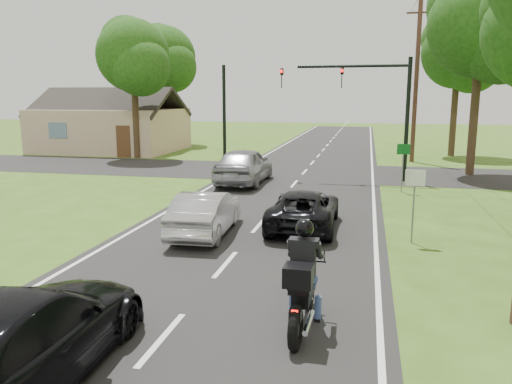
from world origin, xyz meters
TOP-DOWN VIEW (x-y plane):
  - ground at (0.00, 0.00)m, footprint 140.00×140.00m
  - road at (0.00, 10.00)m, footprint 8.00×100.00m
  - cross_road at (0.00, 16.00)m, footprint 60.00×7.00m
  - motorcycle_rider at (2.32, -3.08)m, footprint 0.67×2.38m
  - dark_suv at (1.47, 4.00)m, footprint 2.07×4.41m
  - silver_sedan at (-1.35, 2.56)m, footprint 1.65×4.12m
  - silver_suv at (-2.39, 11.64)m, footprint 2.08×5.12m
  - dark_car_behind at (-1.38, -5.69)m, footprint 2.27×5.07m
  - traffic_signal at (3.34, 14.00)m, footprint 6.38×0.44m
  - signal_pole_far at (-5.20, 18.00)m, footprint 0.20×0.20m
  - utility_pole_far at (6.20, 22.00)m, footprint 1.60×0.28m
  - sign_white at (4.70, 2.98)m, footprint 0.55×0.07m
  - sign_green at (4.90, 10.98)m, footprint 0.55×0.07m
  - tree_row_d at (9.10, 16.76)m, footprint 5.76×5.58m
  - tree_row_e at (9.48, 25.78)m, footprint 5.28×5.12m
  - tree_left_near at (-11.73, 19.78)m, footprint 5.12×4.96m
  - tree_left_far at (-13.70, 29.76)m, footprint 5.76×5.58m
  - house at (-16.00, 24.00)m, footprint 10.20×8.00m

SIDE VIEW (x-z plane):
  - ground at x=0.00m, z-range 0.00..0.00m
  - cross_road at x=0.00m, z-range 0.00..0.01m
  - road at x=0.00m, z-range 0.00..0.01m
  - dark_suv at x=1.47m, z-range 0.01..1.23m
  - silver_sedan at x=-1.35m, z-range 0.01..1.34m
  - dark_car_behind at x=-1.38m, z-range 0.01..1.46m
  - motorcycle_rider at x=2.32m, z-range -0.22..1.83m
  - silver_suv at x=-2.39m, z-range 0.01..1.75m
  - sign_white at x=4.70m, z-range 0.54..2.66m
  - sign_green at x=4.90m, z-range 0.54..2.66m
  - house at x=-16.00m, z-range -0.65..4.19m
  - signal_pole_far at x=-5.20m, z-range 0.00..6.00m
  - traffic_signal at x=3.34m, z-range 1.14..7.14m
  - utility_pole_far at x=6.20m, z-range 0.08..10.08m
  - tree_left_near at x=-11.73m, z-range 1.92..11.14m
  - tree_row_e at x=9.48m, z-range 2.03..11.64m
  - tree_left_far at x=-13.70m, z-range 2.06..12.20m
  - tree_row_d at x=9.10m, z-range 2.21..12.66m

